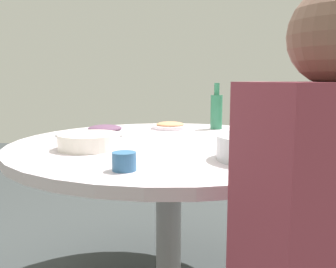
% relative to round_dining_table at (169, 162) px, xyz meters
% --- Properties ---
extents(round_dining_table, '(1.38, 1.38, 0.76)m').
position_rel_round_dining_table_xyz_m(round_dining_table, '(0.00, 0.00, 0.00)').
color(round_dining_table, '#99999E').
rests_on(round_dining_table, ground).
extents(rice_bowl, '(0.29, 0.29, 0.09)m').
position_rel_round_dining_table_xyz_m(rice_bowl, '(0.33, 0.34, 0.13)').
color(rice_bowl, '#B2B5BA').
rests_on(rice_bowl, round_dining_table).
extents(soup_bowl, '(0.25, 0.27, 0.06)m').
position_rel_round_dining_table_xyz_m(soup_bowl, '(0.19, -0.30, 0.12)').
color(soup_bowl, white).
rests_on(soup_bowl, round_dining_table).
extents(dish_shrimp, '(0.21, 0.21, 0.04)m').
position_rel_round_dining_table_xyz_m(dish_shrimp, '(-0.44, -0.03, 0.11)').
color(dish_shrimp, silver).
rests_on(dish_shrimp, round_dining_table).
extents(dish_eggplant, '(0.22, 0.22, 0.04)m').
position_rel_round_dining_table_xyz_m(dish_eggplant, '(-0.22, -0.35, 0.11)').
color(dish_eggplant, white).
rests_on(dish_eggplant, round_dining_table).
extents(dish_greens, '(0.21, 0.21, 0.05)m').
position_rel_round_dining_table_xyz_m(dish_greens, '(-0.29, 0.45, 0.11)').
color(dish_greens, white).
rests_on(dish_greens, round_dining_table).
extents(green_bottle, '(0.07, 0.07, 0.26)m').
position_rel_round_dining_table_xyz_m(green_bottle, '(-0.46, 0.23, 0.19)').
color(green_bottle, '#2F7653').
rests_on(green_bottle, round_dining_table).
extents(tea_cup_near, '(0.06, 0.06, 0.05)m').
position_rel_round_dining_table_xyz_m(tea_cup_near, '(0.11, 0.52, 0.12)').
color(tea_cup_near, '#305096').
rests_on(tea_cup_near, round_dining_table).
extents(tea_cup_far, '(0.07, 0.07, 0.06)m').
position_rel_round_dining_table_xyz_m(tea_cup_far, '(0.52, -0.09, 0.12)').
color(tea_cup_far, '#2F608E').
rests_on(tea_cup_far, round_dining_table).
extents(diner_left, '(0.44, 0.43, 0.76)m').
position_rel_round_dining_table_xyz_m(diner_left, '(0.86, 0.40, 0.10)').
color(diner_left, '#2D333D').
rests_on(diner_left, stool_for_diner_left).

